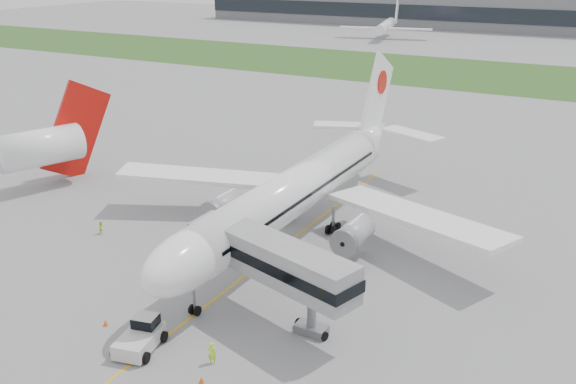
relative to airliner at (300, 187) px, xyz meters
The scene contains 14 objects.
ground 7.47m from the airliner, 90.00° to the right, with size 600.00×600.00×0.00m, color gray.
apron_markings 11.38m from the airliner, 90.00° to the right, with size 70.00×70.00×0.04m, color #EAA314, non-canonical shape.
grass_strip 115.27m from the airliner, 90.00° to the left, with size 600.00×50.00×0.02m, color #2C5C22.
terminal_building 225.01m from the airliner, 90.00° to the left, with size 320.00×22.30×14.00m.
control_tower 244.38m from the airliner, 111.62° to the left, with size 12.00×12.00×56.00m, color slate, non-canonical shape.
airliner is the anchor object (origin of this frame).
pushback_tug 26.38m from the airliner, 91.74° to the right, with size 3.88×5.02×2.34m.
jet_bridge 18.07m from the airliner, 70.66° to the right, with size 16.79×7.83×7.69m.
safety_cone_left 26.22m from the airliner, 102.64° to the right, with size 0.44×0.44×0.60m, color #F4560C.
safety_cone_right 28.69m from the airliner, 77.22° to the right, with size 0.42×0.42×0.57m, color #F4560C.
ground_crew_near 26.08m from the airliner, 77.63° to the right, with size 0.68×0.45×1.87m, color #C7FF2A.
ground_crew_far 23.05m from the airliner, 151.57° to the right, with size 0.73×0.57×1.51m, color #CAFF2A.
neighbor_aircraft 37.78m from the airliner, behind, with size 8.28×17.93×14.50m.
distant_aircraft_left 185.34m from the airliner, 107.62° to the left, with size 34.85×30.75×13.33m, color white, non-canonical shape.
Camera 1 is at (30.88, -54.34, 29.82)m, focal length 40.00 mm.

